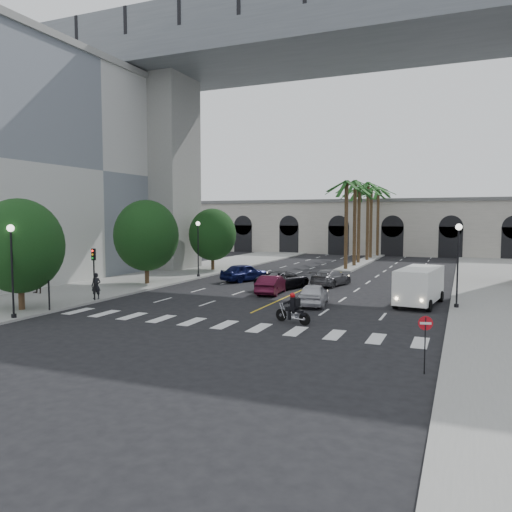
{
  "coord_description": "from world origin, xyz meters",
  "views": [
    {
      "loc": [
        11.69,
        -25.16,
        5.76
      ],
      "look_at": [
        -1.31,
        6.0,
        3.12
      ],
      "focal_mm": 35.0,
      "sensor_mm": 36.0,
      "label": 1
    }
  ],
  "objects": [
    {
      "name": "palm_e",
      "position": [
        -0.1,
        44.0,
        9.19
      ],
      "size": [
        3.2,
        3.2,
        10.4
      ],
      "color": "#47331E",
      "rests_on": "ground"
    },
    {
      "name": "median",
      "position": [
        0.0,
        38.0,
        0.1
      ],
      "size": [
        2.0,
        24.0,
        0.2
      ],
      "primitive_type": "cube",
      "color": "gray",
      "rests_on": "ground"
    },
    {
      "name": "street_tree_near",
      "position": [
        -13.0,
        -3.0,
        4.02
      ],
      "size": [
        5.2,
        5.2,
        6.89
      ],
      "color": "#382616",
      "rests_on": "ground"
    },
    {
      "name": "traffic_signal_near",
      "position": [
        -11.3,
        -2.5,
        2.51
      ],
      "size": [
        0.25,
        0.18,
        3.65
      ],
      "color": "black",
      "rests_on": "ground"
    },
    {
      "name": "palm_d",
      "position": [
        0.15,
        40.0,
        9.65
      ],
      "size": [
        3.2,
        3.2,
        10.9
      ],
      "color": "#47331E",
      "rests_on": "ground"
    },
    {
      "name": "pedestrian_b",
      "position": [
        -17.11,
        2.18,
        1.02
      ],
      "size": [
        0.87,
        0.69,
        1.74
      ],
      "primitive_type": "imported",
      "rotation": [
        0.0,
        0.0,
        0.04
      ],
      "color": "black",
      "rests_on": "sidewalk_left"
    },
    {
      "name": "cargo_van",
      "position": [
        9.1,
        8.73,
        1.36
      ],
      "size": [
        2.89,
        5.95,
        2.44
      ],
      "rotation": [
        0.0,
        0.0,
        -0.13
      ],
      "color": "white",
      "rests_on": "ground"
    },
    {
      "name": "car_b",
      "position": [
        -1.5,
        9.54,
        0.7
      ],
      "size": [
        1.88,
        4.39,
        1.41
      ],
      "primitive_type": "imported",
      "rotation": [
        0.0,
        0.0,
        3.23
      ],
      "color": "#430D20",
      "rests_on": "ground"
    },
    {
      "name": "sidewalk_right",
      "position": [
        15.0,
        15.0,
        0.07
      ],
      "size": [
        8.0,
        100.0,
        0.15
      ],
      "primitive_type": "cube",
      "color": "gray",
      "rests_on": "ground"
    },
    {
      "name": "pedestrian_a",
      "position": [
        -11.5,
        1.91,
        1.05
      ],
      "size": [
        0.75,
        0.6,
        1.8
      ],
      "primitive_type": "imported",
      "rotation": [
        0.0,
        0.0,
        0.3
      ],
      "color": "black",
      "rests_on": "sidewalk_left"
    },
    {
      "name": "lamp_post_left_far",
      "position": [
        -11.4,
        16.0,
        3.22
      ],
      "size": [
        0.4,
        0.4,
        5.35
      ],
      "color": "black",
      "rests_on": "ground"
    },
    {
      "name": "lamp_post_right",
      "position": [
        11.4,
        8.0,
        3.22
      ],
      "size": [
        0.4,
        0.4,
        5.35
      ],
      "color": "black",
      "rests_on": "ground"
    },
    {
      "name": "do_not_enter_sign",
      "position": [
        10.5,
        -6.23,
        1.57
      ],
      "size": [
        0.52,
        0.16,
        2.16
      ],
      "rotation": [
        0.0,
        0.0,
        0.26
      ],
      "color": "black",
      "rests_on": "ground"
    },
    {
      "name": "car_a",
      "position": [
        2.73,
        6.1,
        0.72
      ],
      "size": [
        2.28,
        4.43,
        1.44
      ],
      "primitive_type": "imported",
      "rotation": [
        0.0,
        0.0,
        3.28
      ],
      "color": "silver",
      "rests_on": "ground"
    },
    {
      "name": "street_tree_far",
      "position": [
        -13.0,
        22.0,
        3.9
      ],
      "size": [
        5.04,
        5.04,
        6.68
      ],
      "color": "#382616",
      "rests_on": "ground"
    },
    {
      "name": "palm_b",
      "position": [
        0.1,
        32.0,
        9.37
      ],
      "size": [
        3.2,
        3.2,
        10.6
      ],
      "color": "#47331E",
      "rests_on": "ground"
    },
    {
      "name": "ground",
      "position": [
        0.0,
        0.0,
        0.0
      ],
      "size": [
        140.0,
        140.0,
        0.0
      ],
      "primitive_type": "plane",
      "color": "black",
      "rests_on": "ground"
    },
    {
      "name": "car_d",
      "position": [
        1.5,
        15.59,
        0.69
      ],
      "size": [
        2.9,
        5.05,
        1.38
      ],
      "primitive_type": "imported",
      "rotation": [
        0.0,
        0.0,
        2.93
      ],
      "color": "#58585C",
      "rests_on": "ground"
    },
    {
      "name": "sidewalk_left",
      "position": [
        -15.0,
        15.0,
        0.07
      ],
      "size": [
        8.0,
        100.0,
        0.15
      ],
      "primitive_type": "cube",
      "color": "gray",
      "rests_on": "ground"
    },
    {
      "name": "palm_f",
      "position": [
        0.2,
        48.0,
        9.46
      ],
      "size": [
        3.2,
        3.2,
        10.7
      ],
      "color": "#47331E",
      "rests_on": "ground"
    },
    {
      "name": "motorcycle_rider",
      "position": [
        3.29,
        0.28,
        0.76
      ],
      "size": [
        2.21,
        0.96,
        1.67
      ],
      "rotation": [
        0.0,
        0.0,
        -0.36
      ],
      "color": "black",
      "rests_on": "ground"
    },
    {
      "name": "street_tree_mid",
      "position": [
        -13.0,
        10.0,
        4.21
      ],
      "size": [
        5.44,
        5.44,
        7.21
      ],
      "color": "#382616",
      "rests_on": "ground"
    },
    {
      "name": "pier_building",
      "position": [
        0.0,
        55.0,
        4.27
      ],
      "size": [
        71.0,
        10.5,
        8.5
      ],
      "color": "beige",
      "rests_on": "ground"
    },
    {
      "name": "lamp_post_left_near",
      "position": [
        -11.4,
        -5.0,
        3.22
      ],
      "size": [
        0.4,
        0.4,
        5.35
      ],
      "color": "black",
      "rests_on": "ground"
    },
    {
      "name": "car_c",
      "position": [
        -1.63,
        12.5,
        0.72
      ],
      "size": [
        3.71,
        5.66,
        1.45
      ],
      "primitive_type": "imported",
      "rotation": [
        0.0,
        0.0,
        2.87
      ],
      "color": "black",
      "rests_on": "ground"
    },
    {
      "name": "traffic_signal_far",
      "position": [
        -11.3,
        1.5,
        2.51
      ],
      "size": [
        0.25,
        0.18,
        3.65
      ],
      "color": "black",
      "rests_on": "ground"
    },
    {
      "name": "palm_c",
      "position": [
        -0.2,
        36.0,
        8.91
      ],
      "size": [
        3.2,
        3.2,
        10.1
      ],
      "color": "#47331E",
      "rests_on": "ground"
    },
    {
      "name": "bridge",
      "position": [
        3.42,
        22.0,
        18.51
      ],
      "size": [
        75.0,
        13.0,
        26.0
      ],
      "color": "gray",
      "rests_on": "ground"
    },
    {
      "name": "palm_a",
      "position": [
        0.0,
        28.0,
        9.1
      ],
      "size": [
        3.2,
        3.2,
        10.3
      ],
      "color": "#47331E",
      "rests_on": "ground"
    },
    {
      "name": "building_left",
      "position": [
        -27.0,
        12.0,
        10.31
      ],
      "size": [
        16.5,
        32.5,
        20.6
      ],
      "color": "silver",
      "rests_on": "ground"
    },
    {
      "name": "car_e",
      "position": [
        -6.44,
        15.59,
        0.79
      ],
      "size": [
        3.62,
        5.01,
        1.58
      ],
      "primitive_type": "imported",
      "rotation": [
        0.0,
        0.0,
        2.72
      ],
      "color": "#0E1445",
      "rests_on": "ground"
    }
  ]
}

